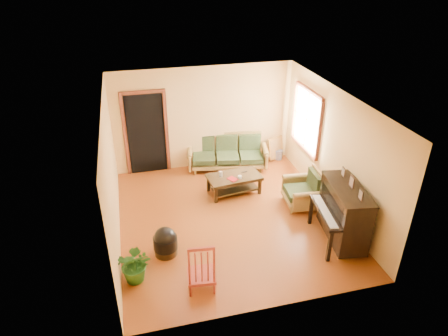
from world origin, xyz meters
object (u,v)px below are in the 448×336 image
object	(u,v)px
sofa	(227,153)
armchair	(302,188)
footstool	(166,244)
coffee_table	(234,184)
ceramic_crock	(279,155)
red_chair	(201,264)
potted_plant	(135,264)
piano	(344,214)

from	to	relation	value
sofa	armchair	bearing A→B (deg)	-50.58
sofa	footstool	bearing A→B (deg)	-112.48
sofa	coffee_table	distance (m)	1.23
sofa	ceramic_crock	distance (m)	1.50
armchair	ceramic_crock	bearing A→B (deg)	86.50
red_chair	potted_plant	world-z (taller)	red_chair
potted_plant	piano	bearing A→B (deg)	2.12
ceramic_crock	potted_plant	world-z (taller)	potted_plant
coffee_table	footstool	world-z (taller)	coffee_table
ceramic_crock	sofa	bearing A→B (deg)	-174.13
red_chair	potted_plant	bearing A→B (deg)	164.02
ceramic_crock	armchair	bearing A→B (deg)	-98.67
piano	footstool	xyz separation A→B (m)	(-3.34, 0.41, -0.38)
footstool	ceramic_crock	size ratio (longest dim) A/B	1.71
sofa	red_chair	xyz separation A→B (m)	(-1.47, -3.95, 0.06)
red_chair	armchair	bearing A→B (deg)	41.88
piano	red_chair	xyz separation A→B (m)	(-2.86, -0.56, -0.10)
armchair	footstool	world-z (taller)	armchair
armchair	red_chair	xyz separation A→B (m)	(-2.60, -1.88, 0.07)
sofa	footstool	distance (m)	3.56
sofa	armchair	world-z (taller)	sofa
footstool	red_chair	xyz separation A→B (m)	(0.48, -0.97, 0.28)
sofa	piano	distance (m)	3.66
sofa	ceramic_crock	bearing A→B (deg)	16.63
ceramic_crock	coffee_table	bearing A→B (deg)	-140.24
armchair	piano	bearing A→B (deg)	-73.64
footstool	potted_plant	size ratio (longest dim) A/B	0.64
sofa	footstool	size ratio (longest dim) A/B	4.50
sofa	footstool	world-z (taller)	sofa
armchair	footstool	distance (m)	3.21
armchair	red_chair	size ratio (longest dim) A/B	0.86
armchair	sofa	bearing A→B (deg)	123.84
sofa	coffee_table	bearing A→B (deg)	-86.70
footstool	red_chair	distance (m)	1.12
red_chair	ceramic_crock	bearing A→B (deg)	60.33
piano	potted_plant	world-z (taller)	piano
piano	sofa	bearing A→B (deg)	120.80
sofa	red_chair	distance (m)	4.21
footstool	piano	bearing A→B (deg)	-7.01
sofa	coffee_table	xyz separation A→B (m)	(-0.16, -1.20, -0.21)
sofa	red_chair	world-z (taller)	red_chair
sofa	armchair	distance (m)	2.35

